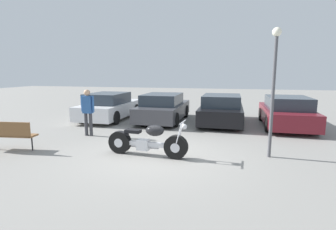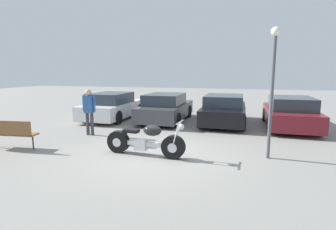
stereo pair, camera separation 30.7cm
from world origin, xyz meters
name	(u,v)px [view 1 (the left image)]	position (x,y,z in m)	size (l,w,h in m)	color
ground_plane	(155,155)	(0.00, 0.00, 0.00)	(60.00, 60.00, 0.00)	gray
motorcycle	(146,141)	(-0.20, -0.14, 0.42)	(2.33, 0.62, 1.03)	black
parked_car_white	(110,107)	(-3.79, 4.89, 0.62)	(1.90, 4.07, 1.31)	white
parked_car_dark_grey	(163,108)	(-1.08, 5.04, 0.62)	(1.90, 4.07, 1.31)	#3D3D42
parked_car_black	(221,110)	(1.63, 5.13, 0.62)	(1.90, 4.07, 1.31)	black
parked_car_maroon	(286,113)	(4.33, 4.95, 0.62)	(1.90, 4.07, 1.31)	maroon
park_bench	(10,133)	(-4.29, -0.65, 0.54)	(1.50, 0.57, 0.89)	brown
lamp_post	(274,77)	(3.12, 0.56, 2.20)	(0.24, 0.24, 3.45)	#4C4C51
person_standing	(88,108)	(-3.00, 1.58, 1.01)	(0.52, 0.23, 1.70)	#38383D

